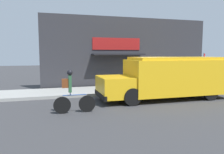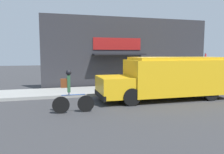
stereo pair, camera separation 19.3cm
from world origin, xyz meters
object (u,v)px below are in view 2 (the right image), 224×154
stop_sign_post (205,64)px  trash_bin (121,81)px  school_bus (170,77)px  cyclist (70,92)px

stop_sign_post → trash_bin: bearing=167.2°
school_bus → cyclist: size_ratio=3.97×
cyclist → trash_bin: bearing=54.2°
cyclist → stop_sign_post: (9.23, 3.55, 0.83)m
trash_bin → school_bus: bearing=-64.3°
school_bus → cyclist: 5.53m
cyclist → trash_bin: cyclist is taller
trash_bin → stop_sign_post: bearing=-12.8°
school_bus → stop_sign_post: (3.89, 2.14, 0.53)m
school_bus → trash_bin: school_bus is taller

